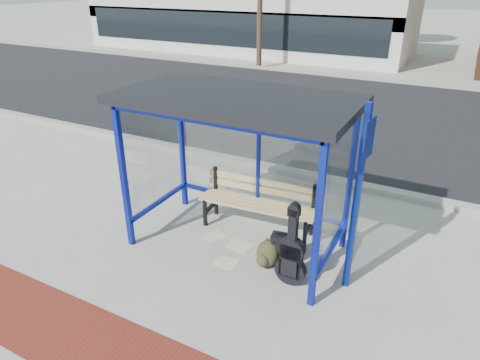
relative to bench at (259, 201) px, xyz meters
The scene contains 15 objects.
ground 0.82m from the bench, 98.73° to the right, with size 120.00×120.00×0.00m, color #B2ADA0.
curb_near 2.33m from the bench, 92.38° to the left, with size 60.00×0.25×0.12m, color gray.
street_asphalt 7.40m from the bench, 90.74° to the left, with size 60.00×10.00×0.00m, color black.
curb_far 12.49m from the bench, 90.44° to the left, with size 60.00×0.25×0.12m, color gray.
far_sidewalk 14.39m from the bench, 90.38° to the left, with size 60.00×4.00×0.01m, color #B2ADA0.
bus_shelter 1.64m from the bench, 99.84° to the right, with size 3.30×1.80×2.42m.
storefront_white 19.66m from the bench, 117.64° to the left, with size 18.00×6.04×4.00m.
bench is the anchor object (origin of this frame).
guitar_bag 1.48m from the bench, 47.40° to the right, with size 0.43×0.13×1.18m.
suitcase 1.07m from the bench, 45.98° to the right, with size 0.34×0.25×0.54m.
backpack 1.10m from the bench, 58.28° to the right, with size 0.38×0.36×0.41m.
sign_post 2.10m from the bench, 24.42° to the right, with size 0.12×0.32×2.59m.
newspaper_a 0.94m from the bench, 131.94° to the right, with size 0.36×0.28×0.01m, color white.
newspaper_b 1.23m from the bench, 90.29° to the right, with size 0.34×0.27×0.01m, color white.
newspaper_c 0.82m from the bench, 91.84° to the right, with size 0.38×0.30×0.01m, color white.
Camera 1 is at (2.71, -5.03, 3.87)m, focal length 32.00 mm.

